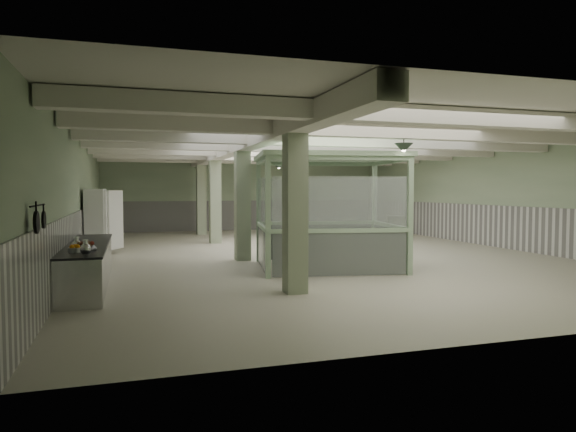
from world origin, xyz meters
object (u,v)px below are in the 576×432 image
object	(u,v)px
walkin_cooler	(97,225)
guard_booth	(328,193)
prep_counter	(88,264)
filing_cabinet	(395,240)

from	to	relation	value
walkin_cooler	guard_booth	xyz separation A→B (m)	(5.97, -4.10, 0.98)
walkin_cooler	prep_counter	bearing A→B (deg)	-89.03
prep_counter	walkin_cooler	distance (m)	4.98
filing_cabinet	walkin_cooler	bearing A→B (deg)	175.15
guard_booth	walkin_cooler	bearing A→B (deg)	155.01
guard_booth	filing_cabinet	bearing A→B (deg)	11.22
prep_counter	walkin_cooler	size ratio (longest dim) A/B	2.24
filing_cabinet	prep_counter	bearing A→B (deg)	-151.48
prep_counter	guard_booth	distance (m)	6.14
prep_counter	filing_cabinet	xyz separation A→B (m)	(7.92, 0.91, 0.21)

